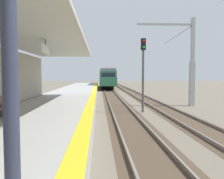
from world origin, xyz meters
TOP-DOWN VIEW (x-y plane):
  - station_platform at (-2.50, 16.00)m, footprint 5.00×80.00m
  - track_pair_nearest_platform at (1.90, 20.00)m, footprint 2.34×120.00m
  - track_pair_middle at (5.30, 20.00)m, footprint 2.34×120.00m
  - approaching_train at (1.90, 50.30)m, footprint 2.93×19.60m
  - rail_signal_post at (3.37, 18.09)m, footprint 0.32×0.34m
  - catenary_pylon_far_side at (7.93, 21.34)m, footprint 5.00×0.40m

SIDE VIEW (x-z plane):
  - track_pair_nearest_platform at x=1.90m, z-range -0.03..0.13m
  - track_pair_middle at x=5.30m, z-range -0.03..0.13m
  - station_platform at x=-2.50m, z-range 0.00..0.90m
  - approaching_train at x=1.90m, z-range -0.20..4.56m
  - rail_signal_post at x=3.37m, z-range 0.59..5.79m
  - catenary_pylon_far_side at x=7.93m, z-range -0.15..7.35m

